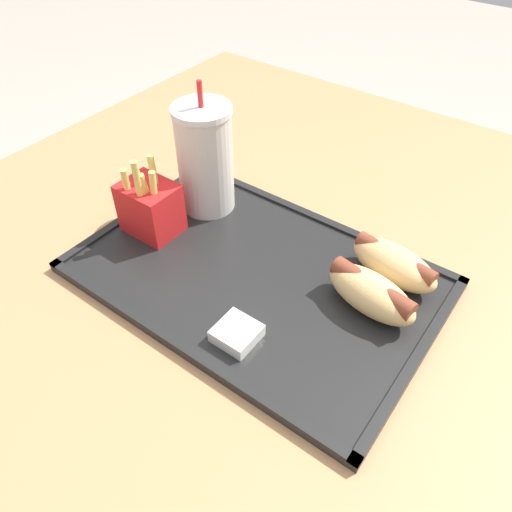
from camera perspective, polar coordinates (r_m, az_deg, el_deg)
ground_plane at (r=1.26m, az=0.04°, el=-26.79°), size 8.00×8.00×0.00m
dining_table at (r=0.93m, az=0.05°, el=-19.10°), size 1.07×1.19×0.72m
food_tray at (r=0.64m, az=0.00°, el=-2.26°), size 0.45×0.30×0.01m
soda_cup at (r=0.71m, az=-5.83°, el=10.96°), size 0.08×0.08×0.19m
hot_dog_far at (r=0.64m, az=15.50°, el=-0.83°), size 0.12×0.07×0.05m
hot_dog_near at (r=0.60m, az=13.05°, el=-4.10°), size 0.12×0.07×0.05m
fries_carton at (r=0.69m, az=-12.23°, el=5.40°), size 0.07×0.06×0.12m
sauce_cup_mayo at (r=0.56m, az=-2.21°, el=-8.76°), size 0.05×0.05×0.02m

